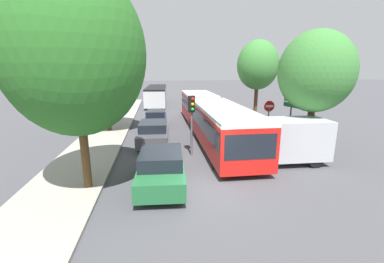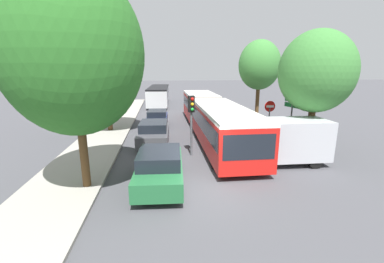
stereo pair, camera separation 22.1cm
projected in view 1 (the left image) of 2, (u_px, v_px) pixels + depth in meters
name	position (u px, v px, depth m)	size (l,w,h in m)	color
ground_plane	(203.00, 187.00, 10.74)	(200.00, 200.00, 0.00)	#47474C
kerb_strip_left	(113.00, 124.00, 22.58)	(3.20, 36.19, 0.14)	#9E998E
articulated_bus	(210.00, 114.00, 19.22)	(2.71, 17.48, 2.59)	red
city_bus_rear	(157.00, 94.00, 35.37)	(3.07, 11.45, 2.44)	silver
queued_car_green	(161.00, 167.00, 10.80)	(2.10, 4.49, 1.53)	#236638
queued_car_graphite	(154.00, 133.00, 16.64)	(2.08, 4.46, 1.52)	#47474C
queued_car_navy	(156.00, 118.00, 21.97)	(1.90, 4.06, 1.38)	navy
white_van	(282.00, 140.00, 13.23)	(5.03, 2.07, 2.31)	#B7BABF
traffic_light	(192.00, 112.00, 14.09)	(0.37, 0.39, 3.40)	#56595E
no_entry_sign	(269.00, 115.00, 16.69)	(0.70, 0.08, 2.82)	#56595E
direction_sign_post	(291.00, 106.00, 16.00)	(0.35, 1.38, 3.60)	#56595E
tree_left_near	(75.00, 53.00, 9.28)	(5.13, 5.13, 8.43)	#51381E
tree_left_mid	(105.00, 71.00, 19.11)	(4.97, 4.97, 7.37)	#51381E
tree_right_near	(316.00, 72.00, 13.68)	(3.94, 3.94, 6.84)	#51381E
tree_right_mid	(257.00, 66.00, 22.21)	(3.56, 3.56, 7.25)	#51381E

